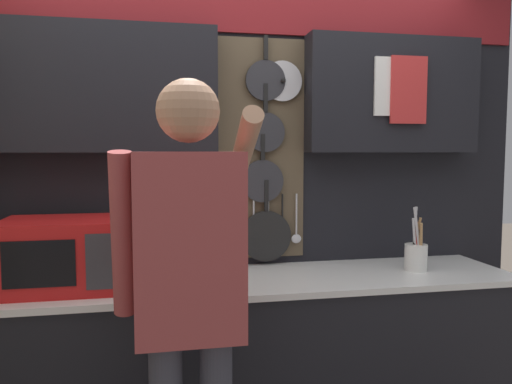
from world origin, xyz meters
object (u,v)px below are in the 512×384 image
microwave (63,254)px  person (190,283)px  knife_block (166,263)px  utensil_crock (416,254)px

microwave → person: 0.80m
knife_block → person: (0.07, -0.60, 0.06)m
person → utensil_crock: bearing=26.2°
microwave → knife_block: 0.47m
knife_block → person: size_ratio=0.15×
microwave → person: person is taller
knife_block → person: 0.60m
microwave → knife_block: size_ratio=1.98×
microwave → knife_block: bearing=0.0°
utensil_crock → knife_block: bearing=-179.9°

